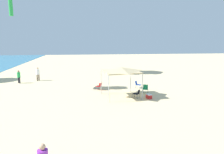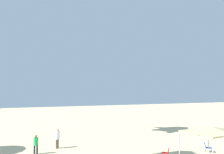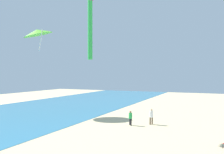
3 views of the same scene
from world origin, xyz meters
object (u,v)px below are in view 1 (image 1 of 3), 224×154
object	(u,v)px
cooler_box	(149,96)
person_far_stroller	(19,76)
folding_chair_facing_ocean	(145,88)
folding_chair_near_cooler	(137,93)
folding_chair_right_of_tent	(99,86)
person_watching_sky	(38,73)
folding_chair_left_of_tent	(138,84)
canopy_tent	(121,70)

from	to	relation	value
cooler_box	person_far_stroller	size ratio (longest dim) A/B	0.40
folding_chair_facing_ocean	folding_chair_near_cooler	bearing A→B (deg)	-108.20
folding_chair_right_of_tent	person_far_stroller	bearing A→B (deg)	-74.79
cooler_box	person_watching_sky	xyz separation A→B (m)	(10.38, 12.25, 0.88)
folding_chair_facing_ocean	folding_chair_left_of_tent	distance (m)	2.16
folding_chair_left_of_tent	person_far_stroller	xyz separation A→B (m)	(4.68, 14.30, 0.50)
folding_chair_left_of_tent	cooler_box	distance (m)	4.29
folding_chair_facing_ocean	folding_chair_right_of_tent	distance (m)	5.05
cooler_box	folding_chair_left_of_tent	bearing A→B (deg)	-0.19
folding_chair_near_cooler	person_watching_sky	distance (m)	15.06
person_far_stroller	folding_chair_left_of_tent	bearing A→B (deg)	26.00
canopy_tent	person_watching_sky	bearing A→B (deg)	46.03
folding_chair_facing_ocean	person_far_stroller	bearing A→B (deg)	173.70
folding_chair_left_of_tent	person_far_stroller	size ratio (longest dim) A/B	0.49
folding_chair_near_cooler	person_watching_sky	size ratio (longest dim) A/B	0.44
canopy_tent	folding_chair_right_of_tent	distance (m)	4.12
folding_chair_right_of_tent	person_watching_sky	world-z (taller)	person_watching_sky
folding_chair_near_cooler	cooler_box	world-z (taller)	folding_chair_near_cooler
folding_chair_facing_ocean	folding_chair_right_of_tent	world-z (taller)	same
canopy_tent	person_watching_sky	xyz separation A→B (m)	(9.38, 9.72, -1.55)
folding_chair_facing_ocean	cooler_box	xyz separation A→B (m)	(-2.14, 0.31, -0.27)
person_watching_sky	folding_chair_facing_ocean	bearing A→B (deg)	85.93
canopy_tent	folding_chair_right_of_tent	world-z (taller)	canopy_tent
canopy_tent	folding_chair_near_cooler	xyz separation A→B (m)	(-0.72, -1.44, -2.16)
folding_chair_right_of_tent	folding_chair_left_of_tent	world-z (taller)	same
folding_chair_near_cooler	person_far_stroller	size ratio (longest dim) A/B	0.49
canopy_tent	person_watching_sky	size ratio (longest dim) A/B	1.99
cooler_box	folding_chair_right_of_tent	bearing A→B (deg)	47.96
canopy_tent	folding_chair_facing_ocean	xyz separation A→B (m)	(1.14, -2.84, -2.16)
folding_chair_facing_ocean	folding_chair_left_of_tent	world-z (taller)	same
person_watching_sky	person_far_stroller	bearing A→B (deg)	-25.83
folding_chair_left_of_tent	folding_chair_facing_ocean	bearing A→B (deg)	-139.68
folding_chair_right_of_tent	folding_chair_left_of_tent	size ratio (longest dim) A/B	1.00
person_watching_sky	person_far_stroller	distance (m)	2.49
canopy_tent	folding_chair_facing_ocean	distance (m)	3.74
folding_chair_right_of_tent	canopy_tent	bearing A→B (deg)	74.33
cooler_box	person_far_stroller	distance (m)	16.88
folding_chair_facing_ocean	person_watching_sky	distance (m)	15.03
folding_chair_facing_ocean	person_far_stroller	xyz separation A→B (m)	(6.81, 14.59, 0.50)
folding_chair_near_cooler	person_far_stroller	distance (m)	15.80
canopy_tent	person_watching_sky	world-z (taller)	canopy_tent
cooler_box	folding_chair_near_cooler	bearing A→B (deg)	75.39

